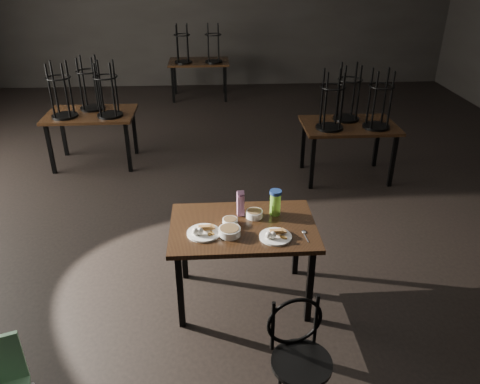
{
  "coord_description": "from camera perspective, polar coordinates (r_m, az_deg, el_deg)",
  "views": [
    {
      "loc": [
        -0.21,
        -4.56,
        2.78
      ],
      "look_at": [
        0.01,
        -0.9,
        0.85
      ],
      "focal_mm": 35.0,
      "sensor_mm": 36.0,
      "label": 1
    }
  ],
  "objects": [
    {
      "name": "plate_right",
      "position": [
        3.69,
        4.33,
        -5.28
      ],
      "size": [
        0.26,
        0.26,
        0.08
      ],
      "color": "white",
      "rests_on": "main_table"
    },
    {
      "name": "bowl_near",
      "position": [
        3.85,
        -1.21,
        -3.6
      ],
      "size": [
        0.13,
        0.13,
        0.05
      ],
      "color": "white",
      "rests_on": "main_table"
    },
    {
      "name": "juice_carton",
      "position": [
        3.94,
        0.07,
        -1.42
      ],
      "size": [
        0.06,
        0.06,
        0.23
      ],
      "color": "#831766",
      "rests_on": "main_table"
    },
    {
      "name": "bowl_far",
      "position": [
        3.95,
        1.77,
        -2.67
      ],
      "size": [
        0.14,
        0.14,
        0.06
      ],
      "color": "white",
      "rests_on": "main_table"
    },
    {
      "name": "plate_left",
      "position": [
        3.74,
        -4.48,
        -4.81
      ],
      "size": [
        0.27,
        0.27,
        0.09
      ],
      "color": "white",
      "rests_on": "main_table"
    },
    {
      "name": "main_table",
      "position": [
        3.89,
        0.37,
        -5.07
      ],
      "size": [
        1.2,
        0.8,
        0.75
      ],
      "color": "black",
      "rests_on": "ground"
    },
    {
      "name": "bg_table_right",
      "position": [
        6.24,
        13.25,
        8.28
      ],
      "size": [
        1.2,
        0.8,
        1.48
      ],
      "color": "black",
      "rests_on": "ground"
    },
    {
      "name": "bg_table_left",
      "position": [
        6.83,
        -17.85,
        9.35
      ],
      "size": [
        1.2,
        0.8,
        1.48
      ],
      "color": "black",
      "rests_on": "ground"
    },
    {
      "name": "room",
      "position": [
        4.59,
        -1.77,
        22.1
      ],
      "size": [
        12.0,
        12.04,
        3.22
      ],
      "color": "black",
      "rests_on": "ground"
    },
    {
      "name": "bentwood_chair",
      "position": [
        3.18,
        7.16,
        -18.52
      ],
      "size": [
        0.41,
        0.4,
        0.83
      ],
      "rotation": [
        0.0,
        0.0,
        0.16
      ],
      "color": "black",
      "rests_on": "ground"
    },
    {
      "name": "bg_table_far",
      "position": [
        9.73,
        -5.06,
        15.59
      ],
      "size": [
        1.2,
        0.8,
        1.48
      ],
      "color": "black",
      "rests_on": "ground"
    },
    {
      "name": "water_bottle",
      "position": [
        3.96,
        4.34,
        -1.24
      ],
      "size": [
        0.1,
        0.1,
        0.22
      ],
      "color": "#91E844",
      "rests_on": "main_table"
    },
    {
      "name": "bowl_big",
      "position": [
        3.71,
        -1.29,
        -4.81
      ],
      "size": [
        0.18,
        0.18,
        0.06
      ],
      "color": "white",
      "rests_on": "main_table"
    },
    {
      "name": "spoon",
      "position": [
        3.78,
        7.86,
        -4.94
      ],
      "size": [
        0.04,
        0.18,
        0.01
      ],
      "color": "silver",
      "rests_on": "main_table"
    }
  ]
}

